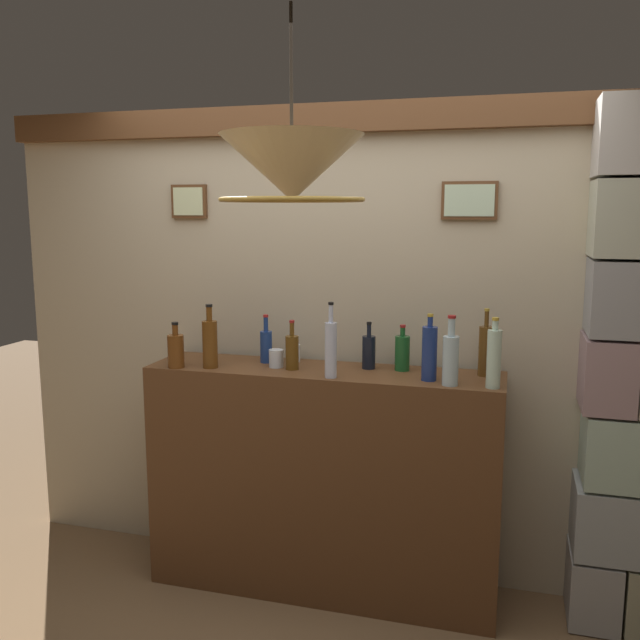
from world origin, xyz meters
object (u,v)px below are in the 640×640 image
(liquor_bottle_port, at_px, (176,350))
(pendant_lamp, at_px, (292,170))
(liquor_bottle_vermouth, at_px, (451,358))
(liquor_bottle_vodka, at_px, (210,343))
(liquor_bottle_whiskey, at_px, (494,358))
(liquor_bottle_rye, at_px, (266,345))
(liquor_bottle_gin, at_px, (331,348))
(glass_tumbler_highball, at_px, (293,353))
(liquor_bottle_scotch, at_px, (292,351))
(liquor_bottle_mezcal, at_px, (429,353))
(liquor_bottle_sherry, at_px, (485,350))
(glass_tumbler_rocks, at_px, (276,358))
(liquor_bottle_amaro, at_px, (402,352))
(liquor_bottle_rum, at_px, (369,351))

(liquor_bottle_port, xyz_separation_m, pendant_lamp, (0.83, -0.70, 0.81))
(liquor_bottle_vermouth, bearing_deg, liquor_bottle_vodka, 178.86)
(liquor_bottle_whiskey, distance_m, liquor_bottle_rye, 1.14)
(liquor_bottle_gin, distance_m, glass_tumbler_highball, 0.39)
(pendant_lamp, bearing_deg, liquor_bottle_scotch, 108.45)
(liquor_bottle_gin, relative_size, liquor_bottle_vermouth, 1.13)
(pendant_lamp, bearing_deg, liquor_bottle_whiskey, 47.13)
(liquor_bottle_whiskey, xyz_separation_m, liquor_bottle_vermouth, (-0.18, -0.01, -0.01))
(liquor_bottle_mezcal, height_order, liquor_bottle_whiskey, liquor_bottle_whiskey)
(liquor_bottle_gin, xyz_separation_m, liquor_bottle_sherry, (0.68, 0.23, -0.02))
(liquor_bottle_scotch, height_order, liquor_bottle_vodka, liquor_bottle_vodka)
(liquor_bottle_gin, bearing_deg, glass_tumbler_rocks, 157.46)
(liquor_bottle_whiskey, xyz_separation_m, liquor_bottle_rye, (-1.12, 0.20, -0.04))
(liquor_bottle_whiskey, bearing_deg, liquor_bottle_mezcal, 168.89)
(liquor_bottle_vodka, height_order, liquor_bottle_sherry, liquor_bottle_sherry)
(liquor_bottle_scotch, bearing_deg, liquor_bottle_vodka, -169.40)
(liquor_bottle_mezcal, distance_m, liquor_bottle_whiskey, 0.29)
(liquor_bottle_rye, relative_size, pendant_lamp, 0.38)
(liquor_bottle_amaro, bearing_deg, liquor_bottle_port, -167.37)
(liquor_bottle_scotch, xyz_separation_m, pendant_lamp, (0.27, -0.82, 0.81))
(liquor_bottle_rum, xyz_separation_m, liquor_bottle_rye, (-0.53, -0.01, 0.00))
(liquor_bottle_vodka, relative_size, liquor_bottle_rye, 1.28)
(liquor_bottle_gin, distance_m, liquor_bottle_whiskey, 0.72)
(liquor_bottle_gin, distance_m, liquor_bottle_rye, 0.45)
(liquor_bottle_sherry, relative_size, pendant_lamp, 0.49)
(liquor_bottle_mezcal, xyz_separation_m, liquor_bottle_rye, (-0.83, 0.14, -0.04))
(liquor_bottle_rum, height_order, liquor_bottle_mezcal, liquor_bottle_mezcal)
(liquor_bottle_port, height_order, glass_tumbler_highball, liquor_bottle_port)
(liquor_bottle_whiskey, height_order, glass_tumbler_highball, liquor_bottle_whiskey)
(liquor_bottle_mezcal, bearing_deg, liquor_bottle_rye, 170.18)
(liquor_bottle_mezcal, distance_m, liquor_bottle_vermouth, 0.12)
(liquor_bottle_whiskey, bearing_deg, liquor_bottle_scotch, 174.44)
(liquor_bottle_gin, bearing_deg, liquor_bottle_port, -179.16)
(liquor_bottle_rum, xyz_separation_m, glass_tumbler_highball, (-0.40, 0.05, -0.04))
(liquor_bottle_vodka, bearing_deg, pendant_lamp, -48.01)
(liquor_bottle_whiskey, bearing_deg, pendant_lamp, -132.87)
(liquor_bottle_port, relative_size, glass_tumbler_rocks, 2.56)
(liquor_bottle_rum, distance_m, liquor_bottle_gin, 0.26)
(liquor_bottle_whiskey, height_order, liquor_bottle_rye, liquor_bottle_whiskey)
(liquor_bottle_whiskey, xyz_separation_m, liquor_bottle_sherry, (-0.04, 0.21, -0.01))
(liquor_bottle_whiskey, bearing_deg, liquor_bottle_vodka, 179.23)
(glass_tumbler_rocks, bearing_deg, liquor_bottle_whiskey, -6.35)
(liquor_bottle_whiskey, relative_size, liquor_bottle_rye, 1.26)
(liquor_bottle_mezcal, bearing_deg, liquor_bottle_amaro, 132.69)
(liquor_bottle_gin, bearing_deg, liquor_bottle_sherry, 18.55)
(liquor_bottle_rum, bearing_deg, liquor_bottle_whiskey, -19.48)
(liquor_bottle_vodka, distance_m, pendant_lamp, 1.26)
(liquor_bottle_rum, distance_m, liquor_bottle_vodka, 0.77)
(liquor_bottle_whiskey, distance_m, liquor_bottle_port, 1.50)
(liquor_bottle_vodka, relative_size, glass_tumbler_highball, 3.54)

